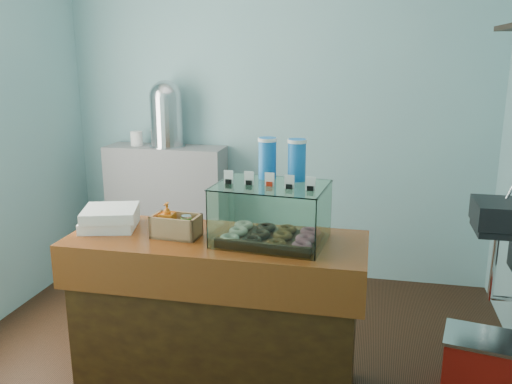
% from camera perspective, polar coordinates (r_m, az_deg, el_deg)
% --- Properties ---
extents(ground, '(3.50, 3.50, 0.00)m').
position_cam_1_polar(ground, '(3.52, -2.74, -17.44)').
color(ground, black).
rests_on(ground, ground).
extents(room_shell, '(3.54, 3.04, 2.82)m').
position_cam_1_polar(room_shell, '(2.99, -2.61, 11.49)').
color(room_shell, '#83B6BF').
rests_on(room_shell, ground).
extents(counter, '(1.60, 0.60, 0.90)m').
position_cam_1_polar(counter, '(3.08, -4.09, -12.63)').
color(counter, '#41270C').
rests_on(counter, ground).
extents(back_shelf, '(1.00, 0.32, 1.10)m').
position_cam_1_polar(back_shelf, '(4.72, -9.29, -1.85)').
color(back_shelf, gray).
rests_on(back_shelf, ground).
extents(display_case, '(0.60, 0.47, 0.53)m').
position_cam_1_polar(display_case, '(2.82, 1.88, -1.69)').
color(display_case, '#362010').
rests_on(display_case, counter).
extents(condiment_crate, '(0.26, 0.17, 0.19)m').
position_cam_1_polar(condiment_crate, '(2.94, -8.58, -3.43)').
color(condiment_crate, '#A17A50').
rests_on(condiment_crate, counter).
extents(pastry_boxes, '(0.37, 0.37, 0.12)m').
position_cam_1_polar(pastry_boxes, '(3.16, -15.12, -2.64)').
color(pastry_boxes, white).
rests_on(pastry_boxes, counter).
extents(coffee_urn, '(0.30, 0.30, 0.55)m').
position_cam_1_polar(coffee_urn, '(4.54, -9.42, 8.29)').
color(coffee_urn, silver).
rests_on(coffee_urn, back_shelf).
extents(red_cooler, '(0.45, 0.38, 0.36)m').
position_cam_1_polar(red_cooler, '(3.38, 22.53, -16.53)').
color(red_cooler, red).
rests_on(red_cooler, ground).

